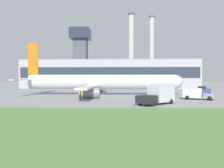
{
  "coord_description": "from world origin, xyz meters",
  "views": [
    {
      "loc": [
        4.13,
        -43.82,
        3.56
      ],
      "look_at": [
        2.21,
        3.87,
        2.35
      ],
      "focal_mm": 35.0,
      "sensor_mm": 36.0,
      "label": 1
    }
  ],
  "objects_px": {
    "pushback_tug": "(202,92)",
    "baggage_truck": "(158,95)",
    "airplane": "(100,82)",
    "fuel_truck": "(196,94)",
    "ground_crew_person": "(80,94)"
  },
  "relations": [
    {
      "from": "pushback_tug",
      "to": "baggage_truck",
      "type": "relative_size",
      "value": 0.59
    },
    {
      "from": "airplane",
      "to": "fuel_truck",
      "type": "height_order",
      "value": "airplane"
    },
    {
      "from": "baggage_truck",
      "to": "ground_crew_person",
      "type": "relative_size",
      "value": 3.15
    },
    {
      "from": "baggage_truck",
      "to": "fuel_truck",
      "type": "distance_m",
      "value": 10.47
    },
    {
      "from": "baggage_truck",
      "to": "airplane",
      "type": "bearing_deg",
      "value": 119.37
    },
    {
      "from": "pushback_tug",
      "to": "fuel_truck",
      "type": "xyz_separation_m",
      "value": [
        -4.04,
        -8.38,
        0.11
      ]
    },
    {
      "from": "pushback_tug",
      "to": "fuel_truck",
      "type": "height_order",
      "value": "pushback_tug"
    },
    {
      "from": "ground_crew_person",
      "to": "pushback_tug",
      "type": "bearing_deg",
      "value": 23.16
    },
    {
      "from": "airplane",
      "to": "ground_crew_person",
      "type": "height_order",
      "value": "airplane"
    },
    {
      "from": "baggage_truck",
      "to": "ground_crew_person",
      "type": "bearing_deg",
      "value": 155.37
    },
    {
      "from": "airplane",
      "to": "baggage_truck",
      "type": "height_order",
      "value": "airplane"
    },
    {
      "from": "airplane",
      "to": "pushback_tug",
      "type": "bearing_deg",
      "value": -4.94
    },
    {
      "from": "airplane",
      "to": "pushback_tug",
      "type": "xyz_separation_m",
      "value": [
        21.46,
        -1.86,
        -1.84
      ]
    },
    {
      "from": "airplane",
      "to": "fuel_truck",
      "type": "distance_m",
      "value": 20.28
    },
    {
      "from": "pushback_tug",
      "to": "baggage_truck",
      "type": "xyz_separation_m",
      "value": [
        -11.68,
        -15.53,
        0.36
      ]
    }
  ]
}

